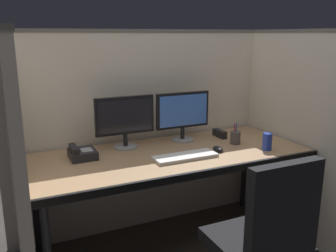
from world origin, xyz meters
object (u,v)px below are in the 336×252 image
at_px(monitor_left, 125,119).
at_px(monitor_right, 183,113).
at_px(soda_can, 267,142).
at_px(desk, 172,160).
at_px(pen_cup, 235,137).
at_px(red_stapler, 220,134).
at_px(keyboard_main, 185,157).
at_px(computer_mouse, 218,149).
at_px(desk_phone, 82,153).

height_order(monitor_left, monitor_right, same).
bearing_deg(monitor_left, soda_can, -27.86).
xyz_separation_m(desk, pen_cup, (0.53, 0.01, 0.10)).
relative_size(monitor_left, red_stapler, 2.87).
bearing_deg(monitor_left, keyboard_main, -53.55).
distance_m(monitor_left, red_stapler, 0.80).
height_order(monitor_left, pen_cup, monitor_left).
distance_m(monitor_left, monitor_right, 0.46).
xyz_separation_m(computer_mouse, red_stapler, (0.21, 0.31, 0.01)).
relative_size(monitor_left, keyboard_main, 1.00).
bearing_deg(monitor_left, desk_phone, -163.52).
distance_m(monitor_right, pen_cup, 0.43).
distance_m(keyboard_main, red_stapler, 0.59).
bearing_deg(desk, desk_phone, 164.89).
distance_m(keyboard_main, soda_can, 0.62).
bearing_deg(red_stapler, monitor_right, 172.85).
bearing_deg(red_stapler, keyboard_main, -145.08).
relative_size(desk, desk_phone, 10.00).
height_order(monitor_left, keyboard_main, monitor_left).
bearing_deg(desk_phone, red_stapler, 2.83).
bearing_deg(monitor_right, pen_cup, -37.81).
bearing_deg(pen_cup, desk_phone, 172.23).
bearing_deg(red_stapler, desk, -157.95).
relative_size(computer_mouse, red_stapler, 0.64).
bearing_deg(desk, monitor_left, 133.85).
bearing_deg(computer_mouse, soda_can, -19.94).
xyz_separation_m(desk, keyboard_main, (0.04, -0.13, 0.06)).
xyz_separation_m(desk, soda_can, (0.64, -0.21, 0.11)).
distance_m(pen_cup, desk_phone, 1.12).
relative_size(soda_can, red_stapler, 0.81).
bearing_deg(desk_phone, monitor_right, 6.75).
height_order(computer_mouse, desk_phone, desk_phone).
distance_m(desk, monitor_left, 0.44).
height_order(desk, soda_can, soda_can).
bearing_deg(desk, keyboard_main, -73.72).
xyz_separation_m(pen_cup, red_stapler, (-0.00, 0.21, -0.02)).
relative_size(desk, pen_cup, 11.82).
bearing_deg(desk, soda_can, -18.37).
xyz_separation_m(pen_cup, desk_phone, (-1.11, 0.15, -0.02)).
relative_size(computer_mouse, desk_phone, 0.51).
relative_size(keyboard_main, desk_phone, 2.26).
distance_m(computer_mouse, red_stapler, 0.37).
xyz_separation_m(monitor_right, keyboard_main, (-0.17, -0.38, -0.20)).
distance_m(keyboard_main, pen_cup, 0.51).
bearing_deg(soda_can, red_stapler, 105.64).
height_order(keyboard_main, soda_can, soda_can).
height_order(monitor_left, red_stapler, monitor_left).
relative_size(monitor_right, pen_cup, 2.68).
height_order(computer_mouse, soda_can, soda_can).
bearing_deg(monitor_right, keyboard_main, -114.65).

